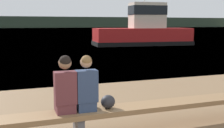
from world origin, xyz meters
TOP-DOWN VIEW (x-y plane):
  - water_surface at (0.00, 126.55)m, footprint 240.00×240.00m
  - far_shoreline at (0.00, 146.42)m, footprint 600.00×12.00m
  - bench_main at (-0.48, 2.29)m, footprint 8.47×0.51m
  - person_left at (-0.70, 2.29)m, footprint 0.37×0.42m
  - person_right at (-0.34, 2.29)m, footprint 0.37×0.41m
  - shopping_bag at (0.07, 2.30)m, footprint 0.26×0.23m
  - tugboat_red at (10.24, 21.77)m, footprint 9.50×4.04m

SIDE VIEW (x-z plane):
  - water_surface at x=0.00m, z-range 0.00..0.00m
  - bench_main at x=-0.48m, z-range 0.17..0.66m
  - shopping_bag at x=0.07m, z-range 0.49..0.74m
  - person_right at x=-0.34m, z-range 0.43..1.41m
  - person_left at x=-0.70m, z-range 0.44..1.44m
  - tugboat_red at x=10.24m, z-range -2.07..4.56m
  - far_shoreline at x=0.00m, z-range 0.00..5.52m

